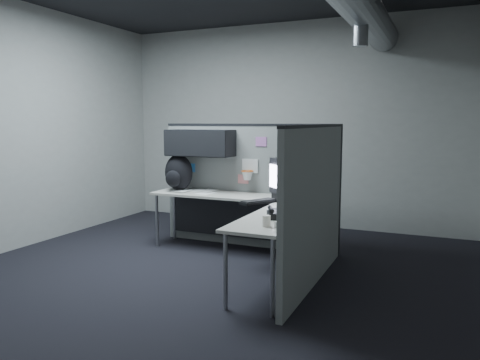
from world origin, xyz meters
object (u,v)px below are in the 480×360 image
at_px(desk, 247,209).
at_px(monitor, 294,179).
at_px(backpack, 178,173).
at_px(phone, 278,214).
at_px(keyboard, 258,202).

distance_m(desk, monitor, 0.67).
distance_m(desk, backpack, 1.25).
height_order(phone, backpack, backpack).
xyz_separation_m(desk, monitor, (0.52, 0.19, 0.37)).
bearing_deg(backpack, keyboard, -3.63).
distance_m(keyboard, backpack, 1.46).
height_order(desk, phone, phone).
bearing_deg(phone, desk, 112.96).
distance_m(keyboard, phone, 0.84).
bearing_deg(desk, monitor, 20.25).
bearing_deg(desk, phone, -51.63).
bearing_deg(keyboard, phone, -70.21).
relative_size(keyboard, backpack, 0.94).
relative_size(desk, monitor, 3.75).
bearing_deg(keyboard, desk, 126.04).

